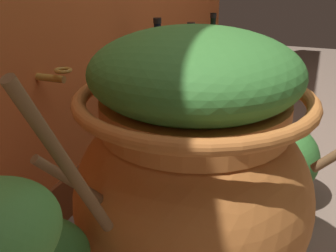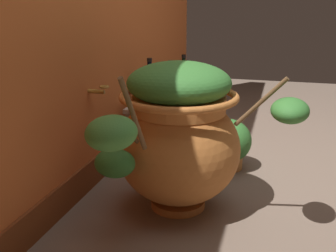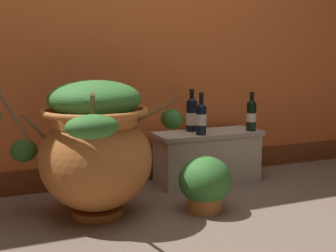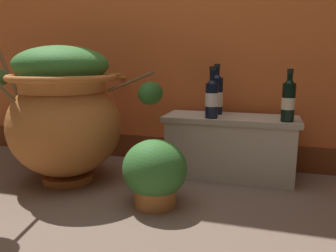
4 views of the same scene
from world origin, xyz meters
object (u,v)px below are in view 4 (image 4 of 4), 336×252
(wine_bottle_middle, at_px, (216,93))
(wine_bottle_right, at_px, (289,99))
(terracotta_urn, at_px, (62,111))
(potted_shrub, at_px, (155,173))
(wine_bottle_left, at_px, (212,97))

(wine_bottle_middle, bearing_deg, wine_bottle_right, -19.83)
(terracotta_urn, bearing_deg, wine_bottle_middle, 27.19)
(wine_bottle_middle, height_order, potted_shrub, wine_bottle_middle)
(wine_bottle_right, relative_size, potted_shrub, 0.86)
(wine_bottle_middle, xyz_separation_m, potted_shrub, (-0.20, -0.61, -0.34))
(terracotta_urn, xyz_separation_m, wine_bottle_middle, (0.83, 0.42, 0.09))
(wine_bottle_left, distance_m, potted_shrub, 0.59)
(terracotta_urn, xyz_separation_m, wine_bottle_right, (1.24, 0.27, 0.08))
(wine_bottle_middle, relative_size, wine_bottle_right, 1.08)
(wine_bottle_left, height_order, potted_shrub, wine_bottle_left)
(potted_shrub, bearing_deg, wine_bottle_right, 36.27)
(wine_bottle_right, distance_m, potted_shrub, 0.84)
(wine_bottle_left, relative_size, wine_bottle_middle, 0.96)
(terracotta_urn, distance_m, wine_bottle_middle, 0.93)
(wine_bottle_middle, relative_size, potted_shrub, 0.93)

